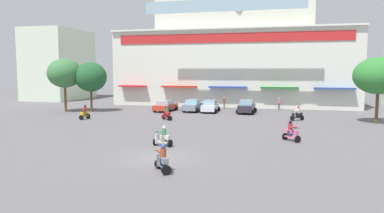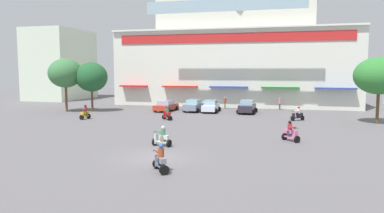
% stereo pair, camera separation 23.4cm
% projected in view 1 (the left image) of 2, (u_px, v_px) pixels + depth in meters
% --- Properties ---
extents(ground_plane, '(128.00, 128.00, 0.00)m').
position_uv_depth(ground_plane, '(203.00, 126.00, 34.70)').
color(ground_plane, '#5F5C5F').
extents(colonial_building, '(35.47, 19.45, 20.91)m').
position_uv_depth(colonial_building, '(236.00, 46.00, 57.01)').
color(colonial_building, silver).
rests_on(colonial_building, ground).
extents(flank_building_left, '(8.14, 11.97, 12.49)m').
position_uv_depth(flank_building_left, '(59.00, 65.00, 65.55)').
color(flank_building_left, silver).
rests_on(flank_building_left, ground).
extents(plaza_tree_0, '(4.08, 3.86, 6.32)m').
position_uv_depth(plaza_tree_0, '(91.00, 77.00, 45.95)').
color(plaza_tree_0, brown).
rests_on(plaza_tree_0, ground).
extents(plaza_tree_1, '(4.83, 4.41, 6.63)m').
position_uv_depth(plaza_tree_1, '(379.00, 76.00, 35.65)').
color(plaza_tree_1, brown).
rests_on(plaza_tree_1, ground).
extents(plaza_tree_2, '(4.17, 4.45, 6.77)m').
position_uv_depth(plaza_tree_2, '(65.00, 73.00, 45.77)').
color(plaza_tree_2, brown).
rests_on(plaza_tree_2, ground).
extents(parked_car_0, '(2.66, 4.48, 1.40)m').
position_uv_depth(parked_car_0, '(165.00, 106.00, 46.65)').
color(parked_car_0, '#B83623').
rests_on(parked_car_0, ground).
extents(parked_car_1, '(2.48, 3.98, 1.56)m').
position_uv_depth(parked_car_1, '(193.00, 106.00, 46.32)').
color(parked_car_1, gray).
rests_on(parked_car_1, ground).
extents(parked_car_2, '(2.37, 4.31, 1.55)m').
position_uv_depth(parked_car_2, '(210.00, 106.00, 45.64)').
color(parked_car_2, silver).
rests_on(parked_car_2, ground).
extents(parked_car_3, '(2.40, 4.20, 1.63)m').
position_uv_depth(parked_car_3, '(247.00, 107.00, 44.56)').
color(parked_car_3, '#2D2832').
rests_on(parked_car_3, ground).
extents(scooter_rider_0, '(1.43, 0.82, 1.47)m').
position_uv_depth(scooter_rider_0, '(163.00, 138.00, 25.32)').
color(scooter_rider_0, black).
rests_on(scooter_rider_0, ground).
extents(scooter_rider_1, '(0.64, 1.37, 1.57)m').
position_uv_depth(scooter_rider_1, '(85.00, 113.00, 39.17)').
color(scooter_rider_1, black).
rests_on(scooter_rider_1, ground).
extents(scooter_rider_2, '(1.37, 1.40, 1.57)m').
position_uv_depth(scooter_rider_2, '(291.00, 133.00, 27.13)').
color(scooter_rider_2, black).
rests_on(scooter_rider_2, ground).
extents(scooter_rider_3, '(1.28, 1.51, 1.53)m').
position_uv_depth(scooter_rider_3, '(163.00, 160.00, 18.98)').
color(scooter_rider_3, black).
rests_on(scooter_rider_3, ground).
extents(scooter_rider_4, '(1.44, 1.17, 1.52)m').
position_uv_depth(scooter_rider_4, '(297.00, 115.00, 38.20)').
color(scooter_rider_4, black).
rests_on(scooter_rider_4, ground).
extents(scooter_rider_5, '(1.42, 1.40, 1.52)m').
position_uv_depth(scooter_rider_5, '(167.00, 114.00, 38.58)').
color(scooter_rider_5, black).
rests_on(scooter_rider_5, ground).
extents(pedestrian_0, '(0.42, 0.42, 1.60)m').
position_uv_depth(pedestrian_0, '(224.00, 102.00, 49.60)').
color(pedestrian_0, '#757658').
rests_on(pedestrian_0, ground).
extents(pedestrian_1, '(0.44, 0.44, 1.63)m').
position_uv_depth(pedestrian_1, '(279.00, 103.00, 48.52)').
color(pedestrian_1, '#454443').
rests_on(pedestrian_1, ground).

